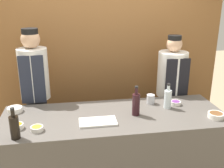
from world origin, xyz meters
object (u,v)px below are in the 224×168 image
(bottle_soy, at_px, (15,127))
(cup_steel, at_px, (151,99))
(sauce_bowl_white, at_px, (15,109))
(chef_right, at_px, (171,93))
(bottle_clear, at_px, (168,99))
(sauce_bowl_orange, at_px, (17,126))
(sauce_bowl_yellow, at_px, (37,128))
(sauce_bowl_brown, at_px, (216,115))
(bottle_wine, at_px, (136,104))
(cutting_board, at_px, (98,122))
(chef_left, at_px, (36,95))
(sauce_bowl_purple, at_px, (176,103))

(bottle_soy, relative_size, cup_steel, 2.73)
(sauce_bowl_white, relative_size, chef_right, 0.10)
(sauce_bowl_white, relative_size, bottle_clear, 0.56)
(bottle_clear, relative_size, cup_steel, 2.65)
(sauce_bowl_orange, xyz_separation_m, cup_steel, (1.38, 0.38, 0.03))
(sauce_bowl_yellow, bearing_deg, chef_right, 27.69)
(sauce_bowl_brown, bearing_deg, bottle_wine, 166.10)
(cutting_board, bearing_deg, sauce_bowl_brown, -3.69)
(sauce_bowl_brown, xyz_separation_m, chef_left, (-1.83, 0.84, 0.01))
(sauce_bowl_purple, relative_size, sauce_bowl_brown, 0.72)
(sauce_bowl_white, xyz_separation_m, sauce_bowl_yellow, (0.27, -0.46, -0.00))
(sauce_bowl_orange, relative_size, sauce_bowl_brown, 0.72)
(cup_steel, bearing_deg, sauce_bowl_orange, -164.73)
(sauce_bowl_yellow, height_order, bottle_wine, bottle_wine)
(sauce_bowl_white, xyz_separation_m, cutting_board, (0.83, -0.39, -0.02))
(cutting_board, xyz_separation_m, cup_steel, (0.64, 0.38, 0.04))
(sauce_bowl_purple, bearing_deg, sauce_bowl_orange, -169.76)
(sauce_bowl_yellow, bearing_deg, sauce_bowl_brown, -0.26)
(bottle_clear, relative_size, chef_left, 0.16)
(bottle_clear, bearing_deg, chef_left, 159.74)
(sauce_bowl_white, height_order, sauce_bowl_brown, same)
(bottle_wine, height_order, chef_left, chef_left)
(sauce_bowl_orange, distance_m, bottle_soy, 0.20)
(cup_steel, bearing_deg, bottle_soy, -157.91)
(chef_left, xyz_separation_m, chef_right, (1.69, -0.00, -0.08))
(chef_right, bearing_deg, sauce_bowl_brown, -80.35)
(sauce_bowl_brown, distance_m, sauce_bowl_yellow, 1.73)
(bottle_soy, distance_m, bottle_wine, 1.16)
(sauce_bowl_white, height_order, chef_left, chef_left)
(sauce_bowl_purple, xyz_separation_m, sauce_bowl_brown, (0.27, -0.38, 0.01))
(sauce_bowl_purple, distance_m, sauce_bowl_brown, 0.46)
(sauce_bowl_white, distance_m, bottle_soy, 0.58)
(sauce_bowl_orange, relative_size, chef_left, 0.07)
(bottle_soy, height_order, bottle_wine, bottle_wine)
(bottle_wine, bearing_deg, cup_steel, 48.03)
(cup_steel, bearing_deg, sauce_bowl_purple, -16.59)
(bottle_soy, bearing_deg, sauce_bowl_purple, 16.21)
(sauce_bowl_purple, distance_m, sauce_bowl_yellow, 1.51)
(sauce_bowl_purple, height_order, bottle_wine, bottle_wine)
(sauce_bowl_orange, xyz_separation_m, bottle_clear, (1.52, 0.23, 0.08))
(sauce_bowl_yellow, xyz_separation_m, cup_steel, (1.20, 0.45, 0.03))
(bottle_soy, distance_m, chef_left, 0.94)
(sauce_bowl_purple, xyz_separation_m, cup_steel, (-0.27, 0.08, 0.03))
(chef_right, bearing_deg, sauce_bowl_yellow, -152.31)
(sauce_bowl_orange, relative_size, bottle_clear, 0.41)
(sauce_bowl_yellow, bearing_deg, chef_left, 96.78)
(sauce_bowl_yellow, bearing_deg, sauce_bowl_purple, 14.11)
(cutting_board, bearing_deg, bottle_soy, -166.52)
(sauce_bowl_yellow, relative_size, cutting_board, 0.32)
(sauce_bowl_purple, bearing_deg, cup_steel, 163.41)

